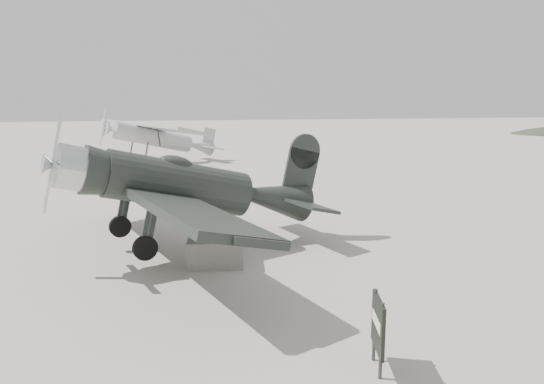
{
  "coord_description": "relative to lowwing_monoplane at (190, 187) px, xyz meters",
  "views": [
    {
      "loc": [
        -2.88,
        -18.21,
        4.97
      ],
      "look_at": [
        0.21,
        0.0,
        1.5
      ],
      "focal_mm": 35.0,
      "sensor_mm": 36.0,
      "label": 1
    }
  ],
  "objects": [
    {
      "name": "sign_board",
      "position": [
        3.17,
        -7.81,
        -1.25
      ],
      "size": [
        0.24,
        0.98,
        1.41
      ],
      "rotation": [
        0.0,
        0.0,
        -0.18
      ],
      "color": "#333333",
      "rests_on": "ground"
    },
    {
      "name": "ground",
      "position": [
        2.67,
        1.92,
        -2.09
      ],
      "size": [
        160.0,
        160.0,
        0.0
      ],
      "primitive_type": "plane",
      "color": "#A7A294",
      "rests_on": "ground"
    },
    {
      "name": "highwing_monoplane",
      "position": [
        -1.9,
        21.31,
        0.04
      ],
      "size": [
        9.26,
        11.41,
        3.41
      ],
      "rotation": [
        0.0,
        0.23,
        0.51
      ],
      "color": "gray",
      "rests_on": "ground"
    },
    {
      "name": "equipment_block",
      "position": [
        0.65,
        -1.43,
        -1.69
      ],
      "size": [
        1.69,
        1.16,
        0.8
      ],
      "primitive_type": "cube",
      "rotation": [
        0.0,
        0.0,
        -0.1
      ],
      "color": "slate",
      "rests_on": "ground"
    },
    {
      "name": "lowwing_monoplane",
      "position": [
        0.0,
        0.0,
        0.0
      ],
      "size": [
        8.9,
        12.13,
        3.95
      ],
      "rotation": [
        0.0,
        0.24,
        0.35
      ],
      "color": "black",
      "rests_on": "ground"
    }
  ]
}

